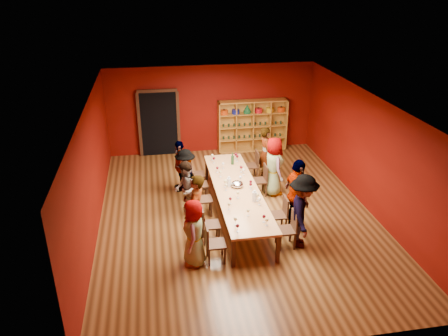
# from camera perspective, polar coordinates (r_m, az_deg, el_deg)

# --- Properties ---
(room_shell) EXTENTS (7.10, 9.10, 3.04)m
(room_shell) POSITION_cam_1_polar(r_m,az_deg,el_deg) (10.84, 1.71, 0.85)
(room_shell) COLOR #502F15
(room_shell) RESTS_ON ground
(tasting_table) EXTENTS (1.10, 4.50, 0.75)m
(tasting_table) POSITION_cam_1_polar(r_m,az_deg,el_deg) (11.18, 1.66, -2.91)
(tasting_table) COLOR #B9804D
(tasting_table) RESTS_ON ground
(doorway) EXTENTS (1.40, 0.17, 2.30)m
(doorway) POSITION_cam_1_polar(r_m,az_deg,el_deg) (14.93, -8.49, 5.81)
(doorway) COLOR black
(doorway) RESTS_ON ground
(shelving_unit) EXTENTS (2.40, 0.40, 1.80)m
(shelving_unit) POSITION_cam_1_polar(r_m,az_deg,el_deg) (15.24, 3.70, 5.88)
(shelving_unit) COLOR #B57928
(shelving_unit) RESTS_ON ground
(chair_person_left_0) EXTENTS (0.42, 0.42, 0.89)m
(chair_person_left_0) POSITION_cam_1_polar(r_m,az_deg,el_deg) (9.55, -1.57, -9.59)
(chair_person_left_0) COLOR black
(chair_person_left_0) RESTS_ON ground
(person_left_0) EXTENTS (0.52, 0.80, 1.52)m
(person_left_0) POSITION_cam_1_polar(r_m,az_deg,el_deg) (9.37, -3.95, -8.45)
(person_left_0) COLOR #454549
(person_left_0) RESTS_ON ground
(chair_person_left_1) EXTENTS (0.42, 0.42, 0.89)m
(chair_person_left_1) POSITION_cam_1_polar(r_m,az_deg,el_deg) (10.20, -2.20, -7.15)
(chair_person_left_1) COLOR black
(chair_person_left_1) RESTS_ON ground
(person_left_1) EXTENTS (0.64, 0.74, 1.72)m
(person_left_1) POSITION_cam_1_polar(r_m,az_deg,el_deg) (9.99, -3.67, -5.50)
(person_left_1) COLOR #BC7E8B
(person_left_1) RESTS_ON ground
(chair_person_left_2) EXTENTS (0.42, 0.42, 0.89)m
(chair_person_left_2) POSITION_cam_1_polar(r_m,az_deg,el_deg) (11.28, -3.05, -3.84)
(chair_person_left_2) COLOR black
(chair_person_left_2) RESTS_ON ground
(person_left_2) EXTENTS (0.46, 0.77, 1.51)m
(person_left_2) POSITION_cam_1_polar(r_m,az_deg,el_deg) (11.13, -5.05, -2.82)
(person_left_2) COLOR #C3838F
(person_left_2) RESTS_ON ground
(chair_person_left_3) EXTENTS (0.42, 0.42, 0.89)m
(chair_person_left_3) POSITION_cam_1_polar(r_m,az_deg,el_deg) (12.04, -3.53, -1.93)
(chair_person_left_3) COLOR black
(chair_person_left_3) RESTS_ON ground
(person_left_3) EXTENTS (0.54, 1.01, 1.49)m
(person_left_3) POSITION_cam_1_polar(r_m,az_deg,el_deg) (11.90, -5.03, -0.95)
(person_left_3) COLOR #5179A8
(person_left_3) RESTS_ON ground
(chair_person_left_4) EXTENTS (0.42, 0.42, 0.89)m
(chair_person_left_4) POSITION_cam_1_polar(r_m,az_deg,el_deg) (12.64, -3.87, -0.59)
(chair_person_left_4) COLOR black
(chair_person_left_4) RESTS_ON ground
(person_left_4) EXTENTS (0.52, 0.93, 1.50)m
(person_left_4) POSITION_cam_1_polar(r_m,az_deg,el_deg) (12.50, -5.75, 0.33)
(person_left_4) COLOR #6194C8
(person_left_4) RESTS_ON ground
(chair_person_right_0) EXTENTS (0.42, 0.42, 0.89)m
(chair_person_right_0) POSITION_cam_1_polar(r_m,az_deg,el_deg) (10.14, 8.53, -7.68)
(chair_person_right_0) COLOR black
(chair_person_right_0) RESTS_ON ground
(person_right_0) EXTENTS (0.77, 1.23, 1.78)m
(person_right_0) POSITION_cam_1_polar(r_m,az_deg,el_deg) (10.02, 10.23, -5.60)
(person_right_0) COLOR #151B3A
(person_right_0) RESTS_ON ground
(chair_person_right_1) EXTENTS (0.42, 0.42, 0.89)m
(chair_person_right_1) POSITION_cam_1_polar(r_m,az_deg,el_deg) (10.69, 7.44, -5.78)
(chair_person_right_1) COLOR black
(chair_person_right_1) RESTS_ON ground
(person_right_1) EXTENTS (0.63, 1.14, 1.85)m
(person_right_1) POSITION_cam_1_polar(r_m,az_deg,el_deg) (10.58, 9.48, -3.58)
(person_right_1) COLOR #505156
(person_right_1) RESTS_ON ground
(chair_person_right_3) EXTENTS (0.42, 0.42, 0.89)m
(chair_person_right_3) POSITION_cam_1_polar(r_m,az_deg,el_deg) (12.30, 4.93, -1.36)
(chair_person_right_3) COLOR black
(chair_person_right_3) RESTS_ON ground
(person_right_3) EXTENTS (0.56, 0.88, 1.69)m
(person_right_3) POSITION_cam_1_polar(r_m,az_deg,el_deg) (12.24, 6.49, 0.22)
(person_right_3) COLOR #D28D8E
(person_right_3) RESTS_ON ground
(chair_person_right_4) EXTENTS (0.42, 0.42, 0.89)m
(chair_person_right_4) POSITION_cam_1_polar(r_m,az_deg,el_deg) (13.21, 3.85, 0.57)
(chair_person_right_4) COLOR black
(chair_person_right_4) RESTS_ON ground
(person_right_4) EXTENTS (0.46, 0.62, 1.63)m
(person_right_4) POSITION_cam_1_polar(r_m,az_deg,el_deg) (13.17, 5.43, 1.96)
(person_right_4) COLOR beige
(person_right_4) RESTS_ON ground
(wine_glass_0) EXTENTS (0.08, 0.08, 0.19)m
(wine_glass_0) POSITION_cam_1_polar(r_m,az_deg,el_deg) (11.98, 2.26, 0.07)
(wine_glass_0) COLOR silver
(wine_glass_0) RESTS_ON tasting_table
(wine_glass_1) EXTENTS (0.07, 0.07, 0.18)m
(wine_glass_1) POSITION_cam_1_polar(r_m,az_deg,el_deg) (11.20, 3.50, -1.86)
(wine_glass_1) COLOR silver
(wine_glass_1) RESTS_ON tasting_table
(wine_glass_2) EXTENTS (0.08, 0.08, 0.19)m
(wine_glass_2) POSITION_cam_1_polar(r_m,az_deg,el_deg) (11.70, -0.47, -0.57)
(wine_glass_2) COLOR silver
(wine_glass_2) RESTS_ON tasting_table
(wine_glass_3) EXTENTS (0.08, 0.08, 0.19)m
(wine_glass_3) POSITION_cam_1_polar(r_m,az_deg,el_deg) (11.41, 2.18, -1.26)
(wine_glass_3) COLOR silver
(wine_glass_3) RESTS_ON tasting_table
(wine_glass_4) EXTENTS (0.09, 0.09, 0.22)m
(wine_glass_4) POSITION_cam_1_polar(r_m,az_deg,el_deg) (11.14, 0.17, -1.79)
(wine_glass_4) COLOR silver
(wine_glass_4) RESTS_ON tasting_table
(wine_glass_5) EXTENTS (0.07, 0.07, 0.18)m
(wine_glass_5) POSITION_cam_1_polar(r_m,az_deg,el_deg) (12.21, -0.11, 0.53)
(wine_glass_5) COLOR silver
(wine_glass_5) RESTS_ON tasting_table
(wine_glass_6) EXTENTS (0.08, 0.08, 0.19)m
(wine_glass_6) POSITION_cam_1_polar(r_m,az_deg,el_deg) (9.34, 1.79, -7.61)
(wine_glass_6) COLOR silver
(wine_glass_6) RESTS_ON tasting_table
(wine_glass_7) EXTENTS (0.07, 0.07, 0.18)m
(wine_glass_7) POSITION_cam_1_polar(r_m,az_deg,el_deg) (10.38, 0.84, -4.08)
(wine_glass_7) COLOR silver
(wine_glass_7) RESTS_ON tasting_table
(wine_glass_8) EXTENTS (0.09, 0.09, 0.22)m
(wine_glass_8) POSITION_cam_1_polar(r_m,az_deg,el_deg) (12.77, 1.57, 1.77)
(wine_glass_8) COLOR silver
(wine_glass_8) RESTS_ON tasting_table
(wine_glass_9) EXTENTS (0.07, 0.07, 0.19)m
(wine_glass_9) POSITION_cam_1_polar(r_m,az_deg,el_deg) (11.84, 2.58, -0.29)
(wine_glass_9) COLOR silver
(wine_glass_9) RESTS_ON tasting_table
(wine_glass_10) EXTENTS (0.08, 0.08, 0.20)m
(wine_glass_10) POSITION_cam_1_polar(r_m,az_deg,el_deg) (12.72, -1.54, 1.61)
(wine_glass_10) COLOR silver
(wine_glass_10) RESTS_ON tasting_table
(wine_glass_11) EXTENTS (0.08, 0.08, 0.20)m
(wine_glass_11) POSITION_cam_1_polar(r_m,az_deg,el_deg) (12.54, -1.33, 1.24)
(wine_glass_11) COLOR silver
(wine_glass_11) RESTS_ON tasting_table
(wine_glass_12) EXTENTS (0.08, 0.08, 0.19)m
(wine_glass_12) POSITION_cam_1_polar(r_m,az_deg,el_deg) (11.00, 0.28, -2.30)
(wine_glass_12) COLOR silver
(wine_glass_12) RESTS_ON tasting_table
(wine_glass_13) EXTENTS (0.08, 0.08, 0.21)m
(wine_glass_13) POSITION_cam_1_polar(r_m,az_deg,el_deg) (12.65, 1.73, 1.51)
(wine_glass_13) COLOR silver
(wine_glass_13) RESTS_ON tasting_table
(wine_glass_14) EXTENTS (0.07, 0.07, 0.18)m
(wine_glass_14) POSITION_cam_1_polar(r_m,az_deg,el_deg) (11.07, 3.50, -2.18)
(wine_glass_14) COLOR silver
(wine_glass_14) RESTS_ON tasting_table
(wine_glass_15) EXTENTS (0.08, 0.08, 0.19)m
(wine_glass_15) POSITION_cam_1_polar(r_m,az_deg,el_deg) (9.70, 5.25, -6.37)
(wine_glass_15) COLOR silver
(wine_glass_15) RESTS_ON tasting_table
(wine_glass_16) EXTENTS (0.07, 0.07, 0.18)m
(wine_glass_16) POSITION_cam_1_polar(r_m,az_deg,el_deg) (11.96, -0.88, -0.02)
(wine_glass_16) COLOR silver
(wine_glass_16) RESTS_ON tasting_table
(wine_glass_17) EXTENTS (0.08, 0.08, 0.20)m
(wine_glass_17) POSITION_cam_1_polar(r_m,az_deg,el_deg) (10.63, 1.84, -3.28)
(wine_glass_17) COLOR silver
(wine_glass_17) RESTS_ON tasting_table
(wine_glass_18) EXTENTS (0.07, 0.07, 0.18)m
(wine_glass_18) POSITION_cam_1_polar(r_m,az_deg,el_deg) (10.16, 0.67, -4.78)
(wine_glass_18) COLOR silver
(wine_glass_18) RESTS_ON tasting_table
(wine_glass_19) EXTENTS (0.08, 0.08, 0.20)m
(wine_glass_19) POSITION_cam_1_polar(r_m,az_deg,el_deg) (9.57, 1.50, -6.71)
(wine_glass_19) COLOR silver
(wine_glass_19) RESTS_ON tasting_table
(wine_glass_20) EXTENTS (0.08, 0.08, 0.21)m
(wine_glass_20) POSITION_cam_1_polar(r_m,az_deg,el_deg) (10.52, 4.37, -3.60)
(wine_glass_20) COLOR silver
(wine_glass_20) RESTS_ON tasting_table
(wine_glass_21) EXTENTS (0.08, 0.08, 0.19)m
(wine_glass_21) POSITION_cam_1_polar(r_m,az_deg,el_deg) (9.59, 5.61, -6.79)
(wine_glass_21) COLOR silver
(wine_glass_21) RESTS_ON tasting_table
(wine_glass_22) EXTENTS (0.07, 0.07, 0.18)m
(wine_glass_22) POSITION_cam_1_polar(r_m,az_deg,el_deg) (9.91, 3.17, -5.63)
(wine_glass_22) COLOR silver
(wine_glass_22) RESTS_ON tasting_table
(wine_glass_23) EXTENTS (0.08, 0.08, 0.20)m
(wine_glass_23) POSITION_cam_1_polar(r_m,az_deg,el_deg) (10.37, 4.66, -4.13)
(wine_glass_23) COLOR silver
(wine_glass_23) RESTS_ON tasting_table
(spittoon_bowl) EXTENTS (0.32, 0.32, 0.18)m
(spittoon_bowl) POSITION_cam_1_polar(r_m,az_deg,el_deg) (11.20, 1.73, -2.14)
(spittoon_bowl) COLOR silver
(spittoon_bowl) RESTS_ON tasting_table
(carafe_a) EXTENTS (0.12, 0.12, 0.27)m
(carafe_a) POSITION_cam_1_polar(r_m,az_deg,el_deg) (11.21, 0.65, -1.85)
(carafe_a) COLOR silver
(carafe_a) RESTS_ON tasting_table
(carafe_b) EXTENTS (0.13, 0.13, 0.29)m
(carafe_b) POSITION_cam_1_polar(r_m,az_deg,el_deg) (10.53, 4.00, -3.71)
(carafe_b) COLOR silver
(carafe_b) RESTS_ON tasting_table
(wine_bottle) EXTENTS (0.09, 0.09, 0.35)m
(wine_bottle) POSITION_cam_1_polar(r_m,az_deg,el_deg) (12.47, 1.12, 1.06)
(wine_bottle) COLOR #153A1C
(wine_bottle) RESTS_ON tasting_table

